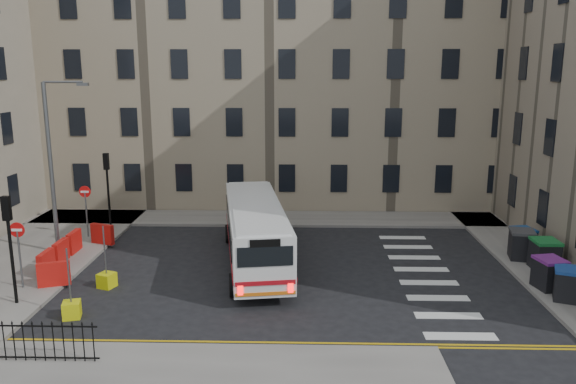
{
  "coord_description": "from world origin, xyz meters",
  "views": [
    {
      "loc": [
        -1.3,
        -23.38,
        8.73
      ],
      "look_at": [
        -1.99,
        2.65,
        3.0
      ],
      "focal_mm": 35.0,
      "sensor_mm": 36.0,
      "label": 1
    }
  ],
  "objects_px": {
    "streetlamp": "(51,166)",
    "bollard_yellow": "(107,280)",
    "bus": "(255,230)",
    "wheelie_bin_e": "(523,240)",
    "bollard_chevron": "(72,310)",
    "wheelie_bin_d": "(521,244)",
    "wheelie_bin_c": "(545,254)",
    "wheelie_bin_b": "(549,273)",
    "wheelie_bin_a": "(567,284)"
  },
  "relations": [
    {
      "from": "bus",
      "to": "wheelie_bin_b",
      "type": "xyz_separation_m",
      "value": [
        11.97,
        -2.99,
        -0.83
      ]
    },
    {
      "from": "wheelie_bin_a",
      "to": "wheelie_bin_b",
      "type": "bearing_deg",
      "value": 123.36
    },
    {
      "from": "bus",
      "to": "bollard_chevron",
      "type": "height_order",
      "value": "bus"
    },
    {
      "from": "streetlamp",
      "to": "wheelie_bin_c",
      "type": "height_order",
      "value": "streetlamp"
    },
    {
      "from": "streetlamp",
      "to": "bollard_yellow",
      "type": "height_order",
      "value": "streetlamp"
    },
    {
      "from": "bus",
      "to": "wheelie_bin_a",
      "type": "height_order",
      "value": "bus"
    },
    {
      "from": "wheelie_bin_a",
      "to": "bollard_chevron",
      "type": "xyz_separation_m",
      "value": [
        -18.3,
        -1.79,
        -0.47
      ]
    },
    {
      "from": "wheelie_bin_c",
      "to": "wheelie_bin_e",
      "type": "relative_size",
      "value": 1.1
    },
    {
      "from": "wheelie_bin_e",
      "to": "bus",
      "type": "bearing_deg",
      "value": 176.52
    },
    {
      "from": "wheelie_bin_d",
      "to": "wheelie_bin_e",
      "type": "bearing_deg",
      "value": 77.04
    },
    {
      "from": "streetlamp",
      "to": "wheelie_bin_a",
      "type": "bearing_deg",
      "value": -13.23
    },
    {
      "from": "wheelie_bin_d",
      "to": "bollard_yellow",
      "type": "bearing_deg",
      "value": -157.3
    },
    {
      "from": "wheelie_bin_c",
      "to": "wheelie_bin_d",
      "type": "xyz_separation_m",
      "value": [
        -0.45,
        1.43,
        0.0
      ]
    },
    {
      "from": "wheelie_bin_d",
      "to": "wheelie_bin_c",
      "type": "bearing_deg",
      "value": -61.09
    },
    {
      "from": "bus",
      "to": "wheelie_bin_a",
      "type": "xyz_separation_m",
      "value": [
        12.19,
        -4.07,
        -0.84
      ]
    },
    {
      "from": "bollard_yellow",
      "to": "bollard_chevron",
      "type": "height_order",
      "value": "same"
    },
    {
      "from": "wheelie_bin_e",
      "to": "bollard_yellow",
      "type": "distance_m",
      "value": 19.05
    },
    {
      "from": "streetlamp",
      "to": "wheelie_bin_c",
      "type": "distance_m",
      "value": 22.62
    },
    {
      "from": "wheelie_bin_e",
      "to": "bollard_chevron",
      "type": "xyz_separation_m",
      "value": [
        -18.76,
        -7.43,
        -0.44
      ]
    },
    {
      "from": "wheelie_bin_b",
      "to": "bollard_yellow",
      "type": "bearing_deg",
      "value": 168.66
    },
    {
      "from": "wheelie_bin_a",
      "to": "wheelie_bin_e",
      "type": "distance_m",
      "value": 5.66
    },
    {
      "from": "streetlamp",
      "to": "wheelie_bin_b",
      "type": "xyz_separation_m",
      "value": [
        21.54,
        -4.04,
        -3.56
      ]
    },
    {
      "from": "streetlamp",
      "to": "bollard_yellow",
      "type": "xyz_separation_m",
      "value": [
        3.74,
        -4.04,
        -4.04
      ]
    },
    {
      "from": "wheelie_bin_c",
      "to": "wheelie_bin_d",
      "type": "relative_size",
      "value": 0.95
    },
    {
      "from": "wheelie_bin_e",
      "to": "wheelie_bin_d",
      "type": "bearing_deg",
      "value": -124.84
    },
    {
      "from": "bus",
      "to": "wheelie_bin_e",
      "type": "bearing_deg",
      "value": -1.87
    },
    {
      "from": "bollard_chevron",
      "to": "wheelie_bin_b",
      "type": "bearing_deg",
      "value": 9.02
    },
    {
      "from": "streetlamp",
      "to": "bollard_yellow",
      "type": "distance_m",
      "value": 6.82
    },
    {
      "from": "wheelie_bin_c",
      "to": "streetlamp",
      "type": "bearing_deg",
      "value": 174.73
    },
    {
      "from": "wheelie_bin_c",
      "to": "bollard_yellow",
      "type": "distance_m",
      "value": 18.66
    },
    {
      "from": "bus",
      "to": "wheelie_bin_d",
      "type": "height_order",
      "value": "bus"
    },
    {
      "from": "wheelie_bin_d",
      "to": "streetlamp",
      "type": "bearing_deg",
      "value": -169.72
    },
    {
      "from": "streetlamp",
      "to": "bus",
      "type": "distance_m",
      "value": 10.01
    },
    {
      "from": "bus",
      "to": "bollard_yellow",
      "type": "bearing_deg",
      "value": -161.83
    },
    {
      "from": "wheelie_bin_e",
      "to": "bollard_chevron",
      "type": "relative_size",
      "value": 2.02
    },
    {
      "from": "streetlamp",
      "to": "wheelie_bin_a",
      "type": "height_order",
      "value": "streetlamp"
    },
    {
      "from": "wheelie_bin_d",
      "to": "wheelie_bin_e",
      "type": "height_order",
      "value": "wheelie_bin_d"
    },
    {
      "from": "wheelie_bin_b",
      "to": "wheelie_bin_d",
      "type": "distance_m",
      "value": 3.65
    },
    {
      "from": "bus",
      "to": "wheelie_bin_e",
      "type": "height_order",
      "value": "bus"
    },
    {
      "from": "bollard_yellow",
      "to": "wheelie_bin_c",
      "type": "bearing_deg",
      "value": 6.79
    },
    {
      "from": "wheelie_bin_c",
      "to": "bollard_yellow",
      "type": "relative_size",
      "value": 2.22
    },
    {
      "from": "streetlamp",
      "to": "wheelie_bin_c",
      "type": "xyz_separation_m",
      "value": [
        22.27,
        -1.83,
        -3.51
      ]
    },
    {
      "from": "streetlamp",
      "to": "wheelie_bin_d",
      "type": "height_order",
      "value": "streetlamp"
    },
    {
      "from": "bus",
      "to": "bollard_chevron",
      "type": "distance_m",
      "value": 8.56
    },
    {
      "from": "wheelie_bin_a",
      "to": "wheelie_bin_e",
      "type": "relative_size",
      "value": 1.15
    },
    {
      "from": "bus",
      "to": "bollard_yellow",
      "type": "height_order",
      "value": "bus"
    },
    {
      "from": "streetlamp",
      "to": "bus",
      "type": "height_order",
      "value": "streetlamp"
    },
    {
      "from": "streetlamp",
      "to": "bollard_chevron",
      "type": "height_order",
      "value": "streetlamp"
    },
    {
      "from": "wheelie_bin_d",
      "to": "wheelie_bin_e",
      "type": "distance_m",
      "value": 1.01
    },
    {
      "from": "streetlamp",
      "to": "bus",
      "type": "relative_size",
      "value": 0.78
    }
  ]
}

